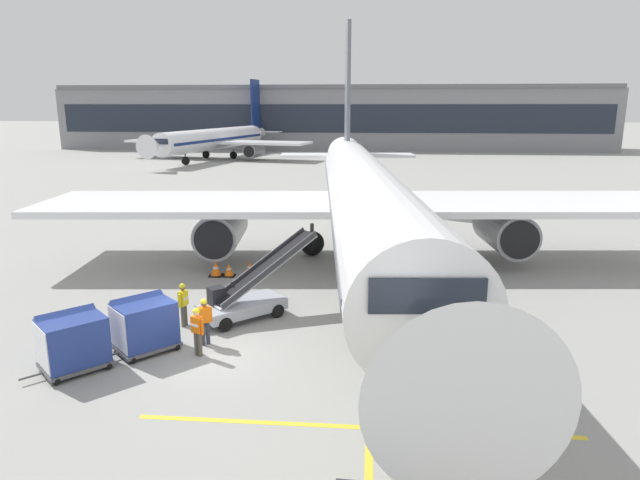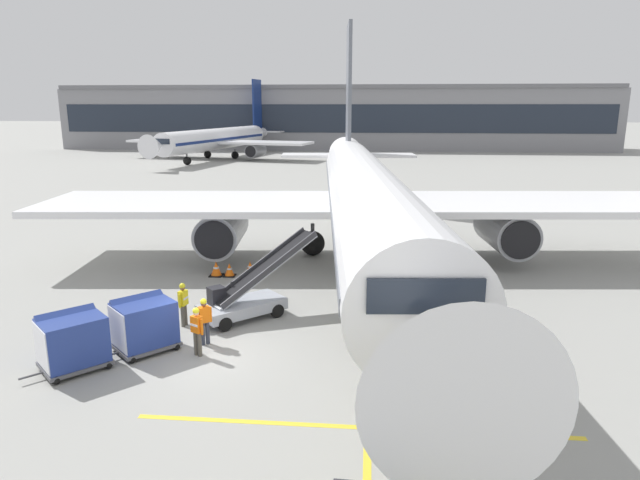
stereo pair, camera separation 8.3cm
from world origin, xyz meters
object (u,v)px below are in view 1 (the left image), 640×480
object	(u,v)px
safety_cone_nose_mark	(229,270)
distant_airplane	(217,139)
parked_airplane	(363,195)
baggage_cart_lead	(144,323)
ground_crew_by_carts	(183,302)
safety_cone_wingtip	(216,269)
safety_cone_engine_keepout	(250,268)
ground_crew_by_loader	(205,319)
baggage_cart_second	(72,341)
belt_loader	(247,296)
ground_crew_marshaller	(197,328)

from	to	relation	value
safety_cone_nose_mark	distant_airplane	distance (m)	65.75
parked_airplane	distant_airplane	distance (m)	64.26
baggage_cart_lead	ground_crew_by_carts	bearing A→B (deg)	74.01
parked_airplane	safety_cone_wingtip	world-z (taller)	parked_airplane
safety_cone_engine_keepout	safety_cone_nose_mark	xyz separation A→B (m)	(-0.96, -0.51, 0.01)
ground_crew_by_loader	baggage_cart_lead	bearing A→B (deg)	-162.38
ground_crew_by_loader	safety_cone_wingtip	size ratio (longest dim) A/B	2.33
baggage_cart_second	safety_cone_engine_keepout	bearing A→B (deg)	72.44
parked_airplane	belt_loader	bearing A→B (deg)	-116.16
safety_cone_wingtip	distant_airplane	distance (m)	65.57
baggage_cart_lead	ground_crew_by_loader	bearing A→B (deg)	17.62
baggage_cart_lead	distant_airplane	size ratio (longest dim) A/B	0.06
parked_airplane	ground_crew_by_loader	distance (m)	13.46
ground_crew_by_loader	safety_cone_nose_mark	world-z (taller)	ground_crew_by_loader
safety_cone_engine_keepout	safety_cone_nose_mark	size ratio (longest dim) A/B	0.97
ground_crew_by_carts	safety_cone_nose_mark	bearing A→B (deg)	88.80
baggage_cart_second	ground_crew_by_carts	bearing A→B (deg)	58.58
ground_crew_marshaller	safety_cone_engine_keepout	distance (m)	9.67
safety_cone_engine_keepout	safety_cone_wingtip	bearing A→B (deg)	-162.48
ground_crew_marshaller	safety_cone_wingtip	world-z (taller)	ground_crew_marshaller
baggage_cart_second	ground_crew_marshaller	distance (m)	3.96
baggage_cart_lead	safety_cone_nose_mark	size ratio (longest dim) A/B	3.79
safety_cone_wingtip	baggage_cart_lead	bearing A→B (deg)	-90.72
belt_loader	parked_airplane	bearing A→B (deg)	63.84
baggage_cart_lead	ground_crew_by_carts	distance (m)	2.37
safety_cone_engine_keepout	safety_cone_nose_mark	bearing A→B (deg)	-151.98
ground_crew_marshaller	belt_loader	bearing A→B (deg)	76.05
ground_crew_marshaller	distant_airplane	size ratio (longest dim) A/B	0.04
ground_crew_by_loader	safety_cone_engine_keepout	bearing A→B (deg)	91.55
baggage_cart_second	safety_cone_nose_mark	bearing A→B (deg)	76.47
ground_crew_marshaller	safety_cone_engine_keepout	bearing A→B (deg)	91.48
baggage_cart_second	safety_cone_wingtip	bearing A→B (deg)	80.02
ground_crew_by_carts	safety_cone_wingtip	distance (m)	6.62
belt_loader	safety_cone_engine_keepout	world-z (taller)	belt_loader
baggage_cart_lead	belt_loader	bearing A→B (deg)	49.50
baggage_cart_lead	ground_crew_marshaller	size ratio (longest dim) A/B	1.46
ground_crew_by_loader	distant_airplane	world-z (taller)	distant_airplane
baggage_cart_second	ground_crew_by_loader	world-z (taller)	baggage_cart_second
parked_airplane	ground_crew_marshaller	size ratio (longest dim) A/B	25.81
baggage_cart_lead	safety_cone_wingtip	size ratio (longest dim) A/B	3.41
safety_cone_wingtip	belt_loader	bearing A→B (deg)	-62.70
parked_airplane	safety_cone_nose_mark	distance (m)	8.35
distant_airplane	ground_crew_by_carts	bearing A→B (deg)	-75.88
belt_loader	baggage_cart_second	size ratio (longest dim) A/B	1.83
safety_cone_nose_mark	ground_crew_by_carts	bearing A→B (deg)	-91.20
ground_crew_marshaller	safety_cone_nose_mark	xyz separation A→B (m)	(-1.21, 9.14, -0.67)
safety_cone_nose_mark	baggage_cart_second	bearing A→B (deg)	-103.53
belt_loader	ground_crew_by_carts	size ratio (longest dim) A/B	2.68
ground_crew_marshaller	distant_airplane	xyz separation A→B (m)	(-18.91, 72.39, 2.20)
baggage_cart_second	baggage_cart_lead	bearing A→B (deg)	43.16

